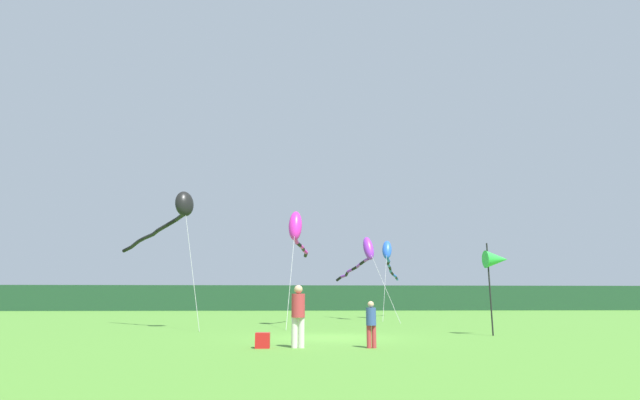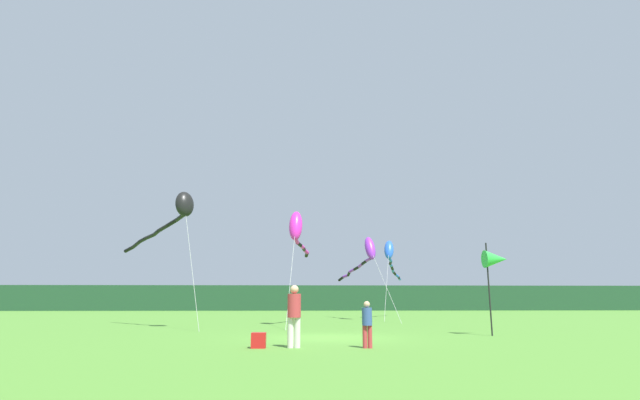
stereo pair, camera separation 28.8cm
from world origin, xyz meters
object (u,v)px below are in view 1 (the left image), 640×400
Objects in this scene: person_child at (371,322)px; kite_blue at (388,256)px; person_adult at (298,312)px; banner_flag_pole at (496,260)px; kite_magenta at (296,229)px; kite_black at (176,212)px; kite_purple at (365,253)px; cooler_box at (263,340)px.

kite_blue is at bearing 77.42° from person_child.
person_adult is 0.50× the size of banner_flag_pole.
kite_black is at bearing -160.11° from kite_magenta.
person_adult is at bearing -104.21° from kite_purple.
banner_flag_pole is 15.16m from kite_black.
person_adult is 12.30m from kite_black.
banner_flag_pole is 11.10m from kite_magenta.
cooler_box is at bearing -62.34° from kite_black.
kite_blue is (7.06, 22.04, 3.64)m from person_adult.
banner_flag_pole is 0.33× the size of kite_blue.
person_child is at bearing -79.87° from kite_magenta.
kite_purple is at bearing 75.79° from person_adult.
banner_flag_pole reaches higher than person_adult.
person_adult is 0.18× the size of kite_purple.
cooler_box is 12.17m from kite_black.
kite_black is at bearing 129.78° from person_child.
banner_flag_pole reaches higher than cooler_box.
kite_purple is at bearing 56.18° from kite_magenta.
kite_magenta is 0.68× the size of kite_purple.
cooler_box is (-1.01, 0.00, -0.78)m from person_adult.
kite_blue is 3.70m from kite_purple.
kite_magenta reaches higher than kite_purple.
kite_black reaches higher than banner_flag_pole.
kite_black is (-13.12, -12.40, 1.03)m from kite_blue.
banner_flag_pole is 0.54× the size of kite_black.
person_child is at bearing -98.06° from kite_purple.
person_adult reaches higher than person_child.
person_child is 19.81m from kite_purple.
kite_blue is 18.08m from kite_black.
kite_magenta reaches higher than person_child.
person_adult is at bearing -107.76° from kite_blue.
person_adult is 20.00m from kite_purple.
kite_magenta is (0.97, 11.81, 4.96)m from cooler_box.
person_child is at bearing -102.58° from kite_blue.
person_child is (2.10, -0.17, -0.26)m from person_adult.
person_child is at bearing -4.62° from person_adult.
person_child is at bearing -141.75° from banner_flag_pole.
person_adult is 12.54m from kite_magenta.
person_adult is at bearing -150.91° from banner_flag_pole.
kite_black is at bearing 117.66° from cooler_box.
cooler_box is 23.88m from kite_blue.
person_adult is 23.42m from kite_blue.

